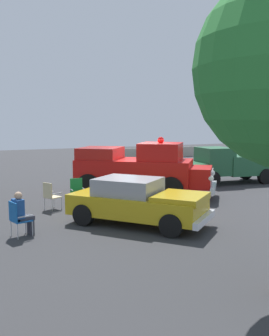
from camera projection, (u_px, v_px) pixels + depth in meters
ground_plane at (138, 194)px, 17.06m from camera, size 60.00×60.00×0.00m
vintage_fire_truck at (140, 169)px, 16.59m from camera, size 5.98×5.44×2.59m
classic_hot_rod at (138, 201)px, 12.00m from camera, size 4.19×4.55×1.46m
parked_pickup at (229, 164)px, 20.12m from camera, size 5.01×2.57×1.90m
lawn_chair_near_truck at (17, 217)px, 10.69m from camera, size 0.61×0.62×1.02m
lawn_chair_by_car at (50, 194)px, 14.02m from camera, size 0.66×0.66×1.02m
lawn_chair_spare at (77, 190)px, 14.94m from camera, size 0.55×0.53×1.02m
spectator_seated at (22, 212)px, 10.77m from camera, size 0.61×0.50×1.29m
traffic_cone at (120, 178)px, 19.74m from camera, size 0.40×0.40×0.64m
background_fence at (143, 153)px, 33.53m from camera, size 11.24×0.12×0.90m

